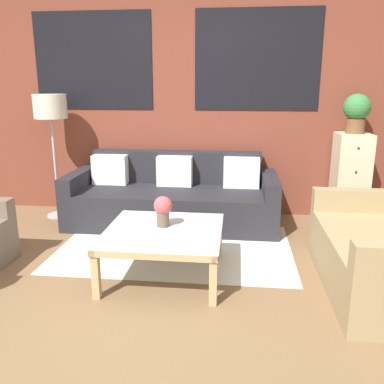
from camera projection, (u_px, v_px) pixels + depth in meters
name	position (u px, v px, depth m)	size (l,w,h in m)	color
ground_plane	(123.00, 314.00, 2.80)	(16.00, 16.00, 0.00)	brown
wall_back_brick	(174.00, 96.00, 4.79)	(8.40, 0.09, 2.80)	brown
rug	(175.00, 247.00, 3.94)	(2.22, 1.43, 0.00)	silver
couch_dark	(173.00, 199.00, 4.60)	(2.31, 0.88, 0.78)	#232328
coffee_table	(164.00, 236.00, 3.29)	(0.93, 0.93, 0.40)	silver
floor_lamp	(51.00, 112.00, 4.59)	(0.37, 0.37, 1.43)	#B2B2B7
drawer_cabinet	(350.00, 179.00, 4.53)	(0.35, 0.42, 1.02)	beige
potted_plant	(357.00, 111.00, 4.34)	(0.28, 0.28, 0.42)	brown
flower_vase	(163.00, 209.00, 3.31)	(0.15, 0.15, 0.25)	brown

